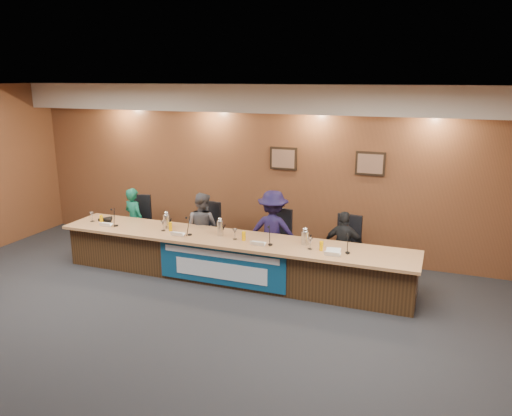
# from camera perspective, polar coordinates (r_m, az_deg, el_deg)

# --- Properties ---
(floor) EXTENTS (10.00, 10.00, 0.00)m
(floor) POSITION_cam_1_polar(r_m,az_deg,el_deg) (6.68, -11.41, -15.39)
(floor) COLOR black
(floor) RESTS_ON ground
(ceiling) EXTENTS (10.00, 8.00, 0.04)m
(ceiling) POSITION_cam_1_polar(r_m,az_deg,el_deg) (5.80, -13.05, 13.18)
(ceiling) COLOR silver
(ceiling) RESTS_ON wall_back
(wall_back) EXTENTS (10.00, 0.04, 3.20)m
(wall_back) POSITION_cam_1_polar(r_m,az_deg,el_deg) (9.55, 0.90, 4.36)
(wall_back) COLOR brown
(wall_back) RESTS_ON floor
(soffit) EXTENTS (10.00, 0.50, 0.50)m
(soffit) POSITION_cam_1_polar(r_m,az_deg,el_deg) (9.17, 0.39, 12.42)
(soffit) COLOR beige
(soffit) RESTS_ON wall_back
(dais_body) EXTENTS (6.00, 0.80, 0.70)m
(dais_body) POSITION_cam_1_polar(r_m,az_deg,el_deg) (8.45, -2.87, -5.87)
(dais_body) COLOR #3C2613
(dais_body) RESTS_ON floor
(dais_top) EXTENTS (6.10, 0.95, 0.05)m
(dais_top) POSITION_cam_1_polar(r_m,az_deg,el_deg) (8.28, -3.04, -3.55)
(dais_top) COLOR #AE784A
(dais_top) RESTS_ON dais_body
(banner) EXTENTS (2.20, 0.02, 0.65)m
(banner) POSITION_cam_1_polar(r_m,az_deg,el_deg) (8.08, -4.05, -6.63)
(banner) COLOR navy
(banner) RESTS_ON dais_body
(banner_text_upper) EXTENTS (2.00, 0.01, 0.10)m
(banner_text_upper) POSITION_cam_1_polar(r_m,az_deg,el_deg) (8.00, -4.12, -5.33)
(banner_text_upper) COLOR silver
(banner_text_upper) RESTS_ON banner
(banner_text_lower) EXTENTS (1.60, 0.01, 0.28)m
(banner_text_lower) POSITION_cam_1_polar(r_m,az_deg,el_deg) (8.10, -4.08, -7.19)
(banner_text_lower) COLOR silver
(banner_text_lower) RESTS_ON banner
(wall_photo_left) EXTENTS (0.52, 0.04, 0.42)m
(wall_photo_left) POSITION_cam_1_polar(r_m,az_deg,el_deg) (9.35, 3.16, 5.67)
(wall_photo_left) COLOR black
(wall_photo_left) RESTS_ON wall_back
(wall_photo_right) EXTENTS (0.52, 0.04, 0.42)m
(wall_photo_right) POSITION_cam_1_polar(r_m,az_deg,el_deg) (9.00, 12.94, 4.96)
(wall_photo_right) COLOR black
(wall_photo_right) RESTS_ON wall_back
(panelist_a) EXTENTS (0.53, 0.43, 1.28)m
(panelist_a) POSITION_cam_1_polar(r_m,az_deg,el_deg) (9.93, -13.74, -1.37)
(panelist_a) COLOR #0E513C
(panelist_a) RESTS_ON floor
(panelist_b) EXTENTS (0.71, 0.60, 1.31)m
(panelist_b) POSITION_cam_1_polar(r_m,az_deg,el_deg) (9.19, -6.16, -2.22)
(panelist_b) COLOR #4A494E
(panelist_b) RESTS_ON floor
(panelist_c) EXTENTS (0.99, 0.63, 1.45)m
(panelist_c) POSITION_cam_1_polar(r_m,az_deg,el_deg) (8.66, 1.95, -2.71)
(panelist_c) COLOR black
(panelist_c) RESTS_ON floor
(panelist_d) EXTENTS (0.70, 0.29, 1.20)m
(panelist_d) POSITION_cam_1_polar(r_m,az_deg,el_deg) (8.40, 10.01, -4.39)
(panelist_d) COLOR black
(panelist_d) RESTS_ON floor
(office_chair_a) EXTENTS (0.57, 0.57, 0.08)m
(office_chair_a) POSITION_cam_1_polar(r_m,az_deg,el_deg) (10.05, -13.36, -2.09)
(office_chair_a) COLOR black
(office_chair_a) RESTS_ON floor
(office_chair_b) EXTENTS (0.54, 0.54, 0.08)m
(office_chair_b) POSITION_cam_1_polar(r_m,az_deg,el_deg) (9.33, -5.86, -3.07)
(office_chair_b) COLOR black
(office_chair_b) RESTS_ON floor
(office_chair_c) EXTENTS (0.58, 0.58, 0.08)m
(office_chair_c) POSITION_cam_1_polar(r_m,az_deg,el_deg) (8.82, 2.15, -4.05)
(office_chair_c) COLOR black
(office_chair_c) RESTS_ON floor
(office_chair_d) EXTENTS (0.53, 0.53, 0.08)m
(office_chair_d) POSITION_cam_1_polar(r_m,az_deg,el_deg) (8.53, 10.10, -4.95)
(office_chair_d) COLOR black
(office_chair_d) RESTS_ON floor
(nameplate_a) EXTENTS (0.24, 0.08, 0.10)m
(nameplate_a) POSITION_cam_1_polar(r_m,az_deg,el_deg) (9.24, -16.93, -1.78)
(nameplate_a) COLOR white
(nameplate_a) RESTS_ON dais_top
(microphone_a) EXTENTS (0.07, 0.07, 0.02)m
(microphone_a) POSITION_cam_1_polar(r_m,az_deg,el_deg) (9.23, -15.69, -1.94)
(microphone_a) COLOR black
(microphone_a) RESTS_ON dais_top
(juice_glass_a) EXTENTS (0.06, 0.06, 0.15)m
(juice_glass_a) POSITION_cam_1_polar(r_m,az_deg,el_deg) (9.47, -17.26, -1.22)
(juice_glass_a) COLOR #FBB300
(juice_glass_a) RESTS_ON dais_top
(water_glass_a) EXTENTS (0.08, 0.08, 0.18)m
(water_glass_a) POSITION_cam_1_polar(r_m,az_deg,el_deg) (9.61, -18.23, -0.97)
(water_glass_a) COLOR silver
(water_glass_a) RESTS_ON dais_top
(nameplate_b) EXTENTS (0.24, 0.08, 0.10)m
(nameplate_b) POSITION_cam_1_polar(r_m,az_deg,el_deg) (8.41, -9.07, -2.93)
(nameplate_b) COLOR white
(nameplate_b) RESTS_ON dais_top
(microphone_b) EXTENTS (0.07, 0.07, 0.02)m
(microphone_b) POSITION_cam_1_polar(r_m,az_deg,el_deg) (8.45, -7.58, -3.03)
(microphone_b) COLOR black
(microphone_b) RESTS_ON dais_top
(juice_glass_b) EXTENTS (0.06, 0.06, 0.15)m
(juice_glass_b) POSITION_cam_1_polar(r_m,az_deg,el_deg) (8.72, -9.76, -2.11)
(juice_glass_b) COLOR #FBB300
(juice_glass_b) RESTS_ON dais_top
(water_glass_b) EXTENTS (0.08, 0.08, 0.18)m
(water_glass_b) POSITION_cam_1_polar(r_m,az_deg,el_deg) (8.74, -10.58, -2.01)
(water_glass_b) COLOR silver
(water_glass_b) RESTS_ON dais_top
(nameplate_c) EXTENTS (0.24, 0.08, 0.10)m
(nameplate_c) POSITION_cam_1_polar(r_m,az_deg,el_deg) (7.85, 0.14, -4.04)
(nameplate_c) COLOR white
(nameplate_c) RESTS_ON dais_top
(microphone_c) EXTENTS (0.07, 0.07, 0.02)m
(microphone_c) POSITION_cam_1_polar(r_m,az_deg,el_deg) (7.89, 1.65, -4.20)
(microphone_c) COLOR black
(microphone_c) RESTS_ON dais_top
(juice_glass_c) EXTENTS (0.06, 0.06, 0.15)m
(juice_glass_c) POSITION_cam_1_polar(r_m,az_deg,el_deg) (8.09, -1.41, -3.23)
(juice_glass_c) COLOR #FBB300
(juice_glass_c) RESTS_ON dais_top
(water_glass_c) EXTENTS (0.08, 0.08, 0.18)m
(water_glass_c) POSITION_cam_1_polar(r_m,az_deg,el_deg) (8.14, -2.43, -3.01)
(water_glass_c) COLOR silver
(water_glass_c) RESTS_ON dais_top
(nameplate_d) EXTENTS (0.24, 0.08, 0.10)m
(nameplate_d) POSITION_cam_1_polar(r_m,az_deg,el_deg) (7.48, 8.66, -5.18)
(nameplate_d) COLOR white
(nameplate_d) RESTS_ON dais_top
(microphone_d) EXTENTS (0.07, 0.07, 0.02)m
(microphone_d) POSITION_cam_1_polar(r_m,az_deg,el_deg) (7.66, 10.43, -5.05)
(microphone_d) COLOR black
(microphone_d) RESTS_ON dais_top
(juice_glass_d) EXTENTS (0.06, 0.06, 0.15)m
(juice_glass_d) POSITION_cam_1_polar(r_m,az_deg,el_deg) (7.70, 7.48, -4.31)
(juice_glass_d) COLOR #FBB300
(juice_glass_d) RESTS_ON dais_top
(water_glass_d) EXTENTS (0.08, 0.08, 0.18)m
(water_glass_d) POSITION_cam_1_polar(r_m,az_deg,el_deg) (7.73, 6.20, -4.08)
(water_glass_d) COLOR silver
(water_glass_d) RESTS_ON dais_top
(carafe_left) EXTENTS (0.12, 0.12, 0.24)m
(carafe_left) POSITION_cam_1_polar(r_m,az_deg,el_deg) (8.88, -10.17, -1.51)
(carafe_left) COLOR silver
(carafe_left) RESTS_ON dais_top
(carafe_mid) EXTENTS (0.11, 0.11, 0.26)m
(carafe_mid) POSITION_cam_1_polar(r_m,az_deg,el_deg) (8.34, -4.11, -2.31)
(carafe_mid) COLOR silver
(carafe_mid) RESTS_ON dais_top
(carafe_right) EXTENTS (0.13, 0.13, 0.22)m
(carafe_right) POSITION_cam_1_polar(r_m,az_deg,el_deg) (7.93, 5.65, -3.41)
(carafe_right) COLOR silver
(carafe_right) RESTS_ON dais_top
(speakerphone) EXTENTS (0.32, 0.32, 0.05)m
(speakerphone) POSITION_cam_1_polar(r_m,az_deg,el_deg) (9.60, -16.66, -1.27)
(speakerphone) COLOR black
(speakerphone) RESTS_ON dais_top
(paper_stack) EXTENTS (0.26, 0.33, 0.01)m
(paper_stack) POSITION_cam_1_polar(r_m,az_deg,el_deg) (7.73, 8.81, -4.85)
(paper_stack) COLOR white
(paper_stack) RESTS_ON dais_top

